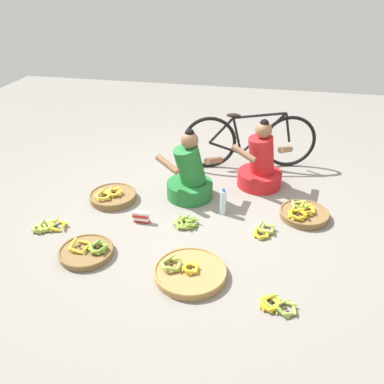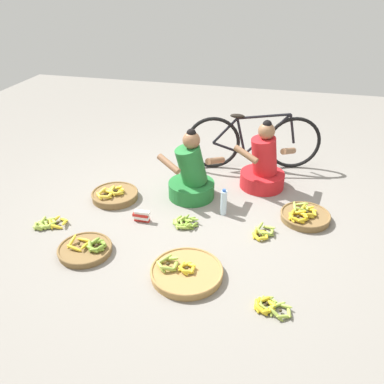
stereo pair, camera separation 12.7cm
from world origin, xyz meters
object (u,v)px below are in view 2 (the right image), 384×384
at_px(banana_basket_mid_right, 86,249).
at_px(loose_bananas_front_right, 49,224).
at_px(bicycle_leaning, 253,142).
at_px(banana_basket_near_bicycle, 305,216).
at_px(loose_bananas_front_left, 269,306).
at_px(water_bottle, 224,203).
at_px(banana_basket_near_vendor, 186,272).
at_px(vendor_woman_front, 191,176).
at_px(banana_basket_front_center, 115,195).
at_px(loose_bananas_back_center, 263,233).
at_px(loose_bananas_back_left, 184,223).
at_px(vendor_woman_behind, 263,166).
at_px(packet_carton_stack, 142,216).

height_order(banana_basket_mid_right, loose_bananas_front_right, banana_basket_mid_right).
distance_m(bicycle_leaning, banana_basket_near_bicycle, 1.34).
height_order(banana_basket_mid_right, loose_bananas_front_left, banana_basket_mid_right).
bearing_deg(water_bottle, banana_basket_near_vendor, -97.43).
bearing_deg(loose_bananas_front_right, vendor_woman_front, 36.21).
height_order(loose_bananas_front_right, water_bottle, water_bottle).
distance_m(banana_basket_front_center, loose_bananas_front_right, 0.80).
distance_m(banana_basket_front_center, loose_bananas_back_center, 1.72).
xyz_separation_m(banana_basket_near_vendor, banana_basket_mid_right, (-0.98, 0.09, -0.00)).
bearing_deg(banana_basket_near_bicycle, loose_bananas_front_left, -100.84).
relative_size(banana_basket_near_bicycle, banana_basket_mid_right, 1.03).
xyz_separation_m(loose_bananas_back_left, water_bottle, (0.35, 0.31, 0.11)).
xyz_separation_m(vendor_woman_behind, banana_basket_front_center, (-1.59, -0.69, -0.22)).
bearing_deg(vendor_woman_front, banana_basket_near_bicycle, -8.40).
bearing_deg(banana_basket_mid_right, loose_bananas_back_left, 40.19).
bearing_deg(loose_bananas_front_right, banana_basket_near_vendor, -14.36).
relative_size(loose_bananas_back_left, loose_bananas_front_left, 0.93).
relative_size(banana_basket_near_vendor, loose_bananas_front_left, 1.98).
height_order(vendor_woman_behind, banana_basket_mid_right, vendor_woman_behind).
distance_m(banana_basket_near_vendor, banana_basket_near_bicycle, 1.50).
relative_size(loose_bananas_back_left, packet_carton_stack, 1.65).
bearing_deg(banana_basket_front_center, bicycle_leaning, 39.93).
height_order(banana_basket_mid_right, packet_carton_stack, banana_basket_mid_right).
distance_m(loose_bananas_back_left, loose_bananas_front_left, 1.33).
distance_m(loose_bananas_front_right, loose_bananas_back_left, 1.38).
xyz_separation_m(loose_bananas_back_left, packet_carton_stack, (-0.45, -0.03, 0.03)).
bearing_deg(loose_bananas_back_center, banana_basket_near_vendor, -127.70).
bearing_deg(bicycle_leaning, loose_bananas_back_left, -108.61).
bearing_deg(vendor_woman_front, loose_bananas_front_left, -56.94).
distance_m(bicycle_leaning, banana_basket_front_center, 1.86).
relative_size(loose_bananas_back_center, loose_bananas_front_left, 0.95).
bearing_deg(loose_bananas_front_left, vendor_woman_behind, 97.08).
bearing_deg(bicycle_leaning, loose_bananas_front_left, -80.20).
bearing_deg(vendor_woman_behind, water_bottle, -115.52).
relative_size(banana_basket_near_bicycle, loose_bananas_front_left, 1.62).
bearing_deg(water_bottle, loose_bananas_back_center, -33.41).
bearing_deg(loose_bananas_back_left, vendor_woman_front, 96.74).
bearing_deg(banana_basket_near_bicycle, banana_basket_mid_right, -151.86).
height_order(banana_basket_near_vendor, loose_bananas_front_right, banana_basket_near_vendor).
distance_m(bicycle_leaning, loose_bananas_back_left, 1.62).
bearing_deg(banana_basket_near_bicycle, loose_bananas_back_center, -135.96).
xyz_separation_m(banana_basket_near_bicycle, loose_bananas_front_left, (-0.26, -1.35, -0.02)).
height_order(loose_bananas_back_center, water_bottle, water_bottle).
bearing_deg(banana_basket_mid_right, vendor_woman_front, 60.45).
height_order(loose_bananas_front_right, loose_bananas_back_left, same).
bearing_deg(bicycle_leaning, banana_basket_mid_right, -120.62).
xyz_separation_m(water_bottle, packet_carton_stack, (-0.79, -0.34, -0.08)).
relative_size(banana_basket_front_center, water_bottle, 1.76).
xyz_separation_m(banana_basket_front_center, packet_carton_stack, (0.45, -0.36, 0.01)).
bearing_deg(loose_bananas_back_center, banana_basket_near_bicycle, 44.04).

